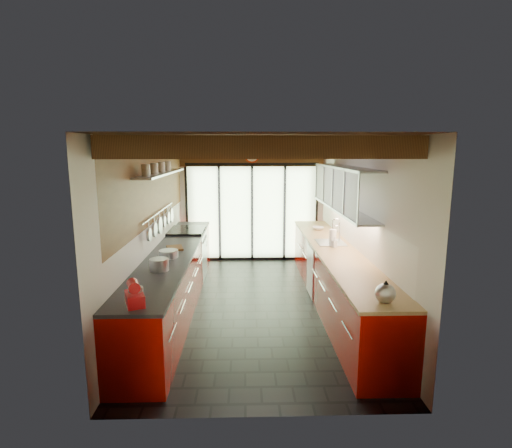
% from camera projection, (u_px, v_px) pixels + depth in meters
% --- Properties ---
extents(ground, '(5.50, 5.50, 0.00)m').
position_uv_depth(ground, '(255.00, 305.00, 6.43)').
color(ground, black).
rests_on(ground, ground).
extents(room_shell, '(5.50, 5.50, 5.50)m').
position_uv_depth(room_shell, '(255.00, 203.00, 6.13)').
color(room_shell, silver).
rests_on(room_shell, ground).
extents(ceiling_beams, '(3.14, 5.06, 4.90)m').
position_uv_depth(ceiling_beams, '(255.00, 150.00, 6.35)').
color(ceiling_beams, '#593316').
rests_on(ceiling_beams, ground).
extents(glass_door, '(2.95, 0.10, 2.90)m').
position_uv_depth(glass_door, '(252.00, 187.00, 8.77)').
color(glass_door, '#C6EAAD').
rests_on(glass_door, ground).
extents(left_counter, '(0.68, 5.00, 0.92)m').
position_uv_depth(left_counter, '(175.00, 278.00, 6.31)').
color(left_counter, '#990600').
rests_on(left_counter, ground).
extents(range_stove, '(0.66, 0.90, 0.97)m').
position_uv_depth(range_stove, '(188.00, 254.00, 7.73)').
color(range_stove, silver).
rests_on(range_stove, ground).
extents(right_counter, '(0.68, 5.00, 0.92)m').
position_uv_depth(right_counter, '(335.00, 277.00, 6.38)').
color(right_counter, '#990600').
rests_on(right_counter, ground).
extents(sink_assembly, '(0.45, 0.52, 0.43)m').
position_uv_depth(sink_assembly, '(331.00, 241.00, 6.68)').
color(sink_assembly, silver).
rests_on(sink_assembly, right_counter).
extents(upper_cabinets_right, '(0.34, 3.00, 3.00)m').
position_uv_depth(upper_cabinets_right, '(343.00, 188.00, 6.42)').
color(upper_cabinets_right, silver).
rests_on(upper_cabinets_right, ground).
extents(left_wall_fixtures, '(0.28, 2.60, 0.96)m').
position_uv_depth(left_wall_fixtures, '(162.00, 192.00, 6.31)').
color(left_wall_fixtures, silver).
rests_on(left_wall_fixtures, ground).
extents(stand_mixer, '(0.26, 0.33, 0.27)m').
position_uv_depth(stand_mixer, '(135.00, 295.00, 4.00)').
color(stand_mixer, red).
rests_on(stand_mixer, left_counter).
extents(pot_large, '(0.32, 0.32, 0.16)m').
position_uv_depth(pot_large, '(159.00, 265.00, 5.15)').
color(pot_large, silver).
rests_on(pot_large, left_counter).
extents(pot_small, '(0.31, 0.31, 0.11)m').
position_uv_depth(pot_small, '(169.00, 254.00, 5.78)').
color(pot_small, silver).
rests_on(pot_small, left_counter).
extents(cutting_board, '(0.32, 0.38, 0.03)m').
position_uv_depth(cutting_board, '(175.00, 248.00, 6.29)').
color(cutting_board, brown).
rests_on(cutting_board, left_counter).
extents(kettle, '(0.26, 0.28, 0.25)m').
position_uv_depth(kettle, '(385.00, 292.00, 4.06)').
color(kettle, silver).
rests_on(kettle, right_counter).
extents(paper_towel, '(0.12, 0.12, 0.31)m').
position_uv_depth(paper_towel, '(333.00, 237.00, 6.50)').
color(paper_towel, white).
rests_on(paper_towel, right_counter).
extents(soap_bottle, '(0.10, 0.10, 0.17)m').
position_uv_depth(soap_bottle, '(334.00, 242.00, 6.38)').
color(soap_bottle, silver).
rests_on(soap_bottle, right_counter).
extents(bowl, '(0.25, 0.25, 0.06)m').
position_uv_depth(bowl, '(318.00, 228.00, 7.80)').
color(bowl, silver).
rests_on(bowl, right_counter).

